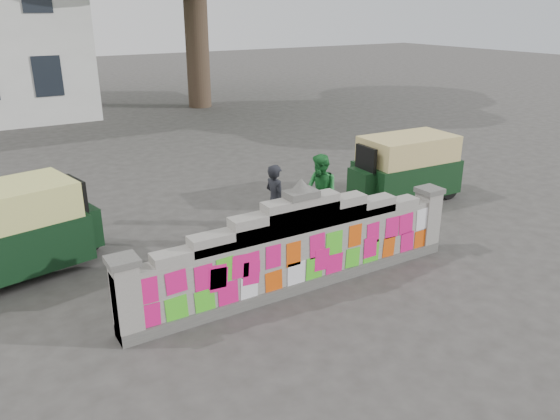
{
  "coord_description": "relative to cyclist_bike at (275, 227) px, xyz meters",
  "views": [
    {
      "loc": [
        -4.75,
        -7.08,
        4.65
      ],
      "look_at": [
        0.2,
        1.0,
        1.1
      ],
      "focal_mm": 35.0,
      "sensor_mm": 36.0,
      "label": 1
    }
  ],
  "objects": [
    {
      "name": "rickshaw_left",
      "position": [
        -4.68,
        1.47,
        0.43
      ],
      "size": [
        3.14,
        1.91,
        1.69
      ],
      "rotation": [
        0.0,
        0.0,
        0.2
      ],
      "color": "black",
      "rests_on": "ground"
    },
    {
      "name": "rickshaw_right",
      "position": [
        4.33,
        0.87,
        0.4
      ],
      "size": [
        2.98,
        1.49,
        1.63
      ],
      "rotation": [
        0.0,
        0.0,
        3.09
      ],
      "color": "black",
      "rests_on": "ground"
    },
    {
      "name": "ground",
      "position": [
        -0.52,
        -1.7,
        -0.45
      ],
      "size": [
        100.0,
        100.0,
        0.0
      ],
      "primitive_type": "plane",
      "color": "#383533",
      "rests_on": "ground"
    },
    {
      "name": "cyclist_bike",
      "position": [
        0.0,
        0.0,
        0.0
      ],
      "size": [
        1.75,
        0.76,
        0.89
      ],
      "primitive_type": "imported",
      "rotation": [
        0.0,
        0.0,
        1.67
      ],
      "color": "black",
      "rests_on": "ground"
    },
    {
      "name": "cyclist_rider",
      "position": [
        0.0,
        -0.0,
        0.31
      ],
      "size": [
        0.42,
        0.58,
        1.51
      ],
      "primitive_type": "imported",
      "rotation": [
        0.0,
        0.0,
        1.67
      ],
      "color": "black",
      "rests_on": "ground"
    },
    {
      "name": "parapet_wall",
      "position": [
        -0.52,
        -1.71,
        0.3
      ],
      "size": [
        6.48,
        0.44,
        2.01
      ],
      "color": "#4C4C49",
      "rests_on": "ground"
    },
    {
      "name": "pedestrian",
      "position": [
        1.36,
        0.35,
        0.39
      ],
      "size": [
        0.64,
        0.82,
        1.68
      ],
      "primitive_type": "imported",
      "rotation": [
        0.0,
        0.0,
        -1.58
      ],
      "color": "#207832",
      "rests_on": "ground"
    }
  ]
}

